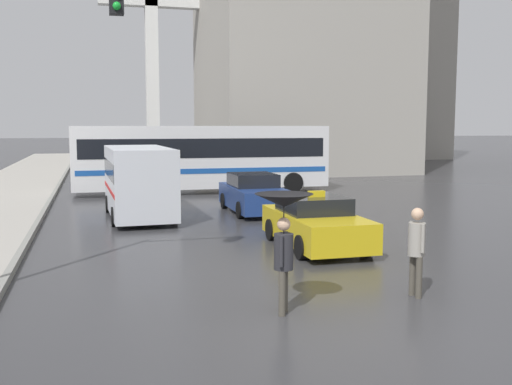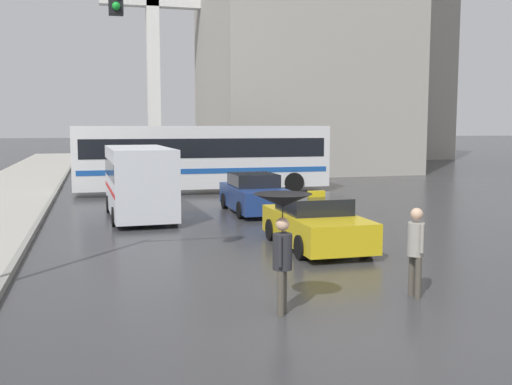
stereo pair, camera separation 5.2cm
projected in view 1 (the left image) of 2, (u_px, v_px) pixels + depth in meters
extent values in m
plane|color=#38383A|center=(347.00, 337.00, 9.16)|extent=(300.00, 300.00, 0.00)
cube|color=gold|center=(316.00, 227.00, 15.84)|extent=(1.80, 4.11, 0.75)
cube|color=black|center=(314.00, 204.00, 15.97)|extent=(1.58, 1.85, 0.44)
cylinder|color=black|center=(367.00, 244.00, 14.87)|extent=(0.20, 0.60, 0.60)
cylinder|color=black|center=(302.00, 247.00, 14.43)|extent=(0.20, 0.60, 0.60)
cylinder|color=black|center=(328.00, 227.00, 17.31)|extent=(0.20, 0.60, 0.60)
cylinder|color=black|center=(271.00, 230.00, 16.87)|extent=(0.20, 0.60, 0.60)
cube|color=yellow|center=(316.00, 194.00, 15.74)|extent=(0.44, 0.16, 0.16)
cube|color=navy|center=(254.00, 197.00, 22.21)|extent=(1.80, 4.26, 0.79)
cube|color=black|center=(253.00, 180.00, 22.34)|extent=(1.58, 1.92, 0.47)
cylinder|color=black|center=(287.00, 208.00, 21.19)|extent=(0.20, 0.60, 0.60)
cylinder|color=black|center=(240.00, 210.00, 20.75)|extent=(0.20, 0.60, 0.60)
cylinder|color=black|center=(266.00, 199.00, 23.73)|extent=(0.20, 0.60, 0.60)
cylinder|color=black|center=(224.00, 201.00, 23.28)|extent=(0.20, 0.60, 0.60)
cube|color=silver|center=(139.00, 180.00, 20.86)|extent=(2.19, 5.50, 2.30)
cube|color=black|center=(138.00, 169.00, 20.82)|extent=(2.19, 5.06, 0.59)
cube|color=red|center=(139.00, 188.00, 20.89)|extent=(2.20, 5.28, 0.14)
cylinder|color=black|center=(174.00, 214.00, 19.71)|extent=(0.22, 0.64, 0.63)
cylinder|color=black|center=(115.00, 217.00, 19.15)|extent=(0.22, 0.64, 0.63)
cylinder|color=black|center=(160.00, 202.00, 22.80)|extent=(0.22, 0.64, 0.63)
cylinder|color=black|center=(109.00, 204.00, 22.24)|extent=(0.22, 0.64, 0.63)
cube|color=silver|center=(202.00, 156.00, 28.81)|extent=(12.09, 2.64, 2.93)
cube|color=black|center=(202.00, 147.00, 28.76)|extent=(11.49, 2.66, 0.89)
cube|color=#194C9E|center=(202.00, 169.00, 28.88)|extent=(11.73, 2.66, 0.24)
cylinder|color=black|center=(279.00, 178.00, 31.15)|extent=(0.96, 0.29, 0.96)
cylinder|color=black|center=(293.00, 182.00, 28.85)|extent=(0.96, 0.29, 0.96)
cylinder|color=black|center=(119.00, 182.00, 29.13)|extent=(0.96, 0.29, 0.96)
cylinder|color=black|center=(120.00, 187.00, 26.82)|extent=(0.96, 0.29, 0.96)
cylinder|color=#4C473D|center=(282.00, 293.00, 10.15)|extent=(0.16, 0.16, 0.78)
cylinder|color=#4C473D|center=(285.00, 290.00, 10.36)|extent=(0.16, 0.16, 0.78)
cylinder|color=#28282D|center=(284.00, 252.00, 10.18)|extent=(0.45, 0.45, 0.62)
sphere|color=#DBAD89|center=(284.00, 224.00, 10.13)|extent=(0.23, 0.23, 0.23)
cylinder|color=#28282D|center=(281.00, 251.00, 9.97)|extent=(0.10, 0.10, 0.53)
cylinder|color=#28282D|center=(286.00, 247.00, 10.37)|extent=(0.10, 0.10, 0.53)
cone|color=black|center=(284.00, 200.00, 10.08)|extent=(1.00, 1.00, 0.22)
cylinder|color=black|center=(284.00, 220.00, 10.12)|extent=(0.02, 0.02, 0.67)
cube|color=#262628|center=(284.00, 285.00, 10.54)|extent=(0.18, 0.21, 0.28)
cylinder|color=#4C473D|center=(412.00, 275.00, 11.39)|extent=(0.13, 0.13, 0.79)
cylinder|color=#4C473D|center=(419.00, 278.00, 11.18)|extent=(0.13, 0.13, 0.79)
cylinder|color=gray|center=(417.00, 239.00, 11.21)|extent=(0.33, 0.33, 0.63)
sphere|color=#DBAD89|center=(418.00, 214.00, 11.16)|extent=(0.23, 0.23, 0.23)
cylinder|color=gray|center=(411.00, 235.00, 11.39)|extent=(0.07, 0.07, 0.53)
cylinder|color=gray|center=(423.00, 239.00, 11.02)|extent=(0.07, 0.07, 0.53)
sphere|color=green|center=(117.00, 6.00, 11.60)|extent=(0.16, 0.16, 0.16)
cube|color=#A39E93|center=(357.00, 44.00, 59.03)|extent=(14.66, 11.92, 22.33)
cube|color=white|center=(152.00, 53.00, 43.51)|extent=(0.90, 0.90, 16.89)
cube|color=white|center=(151.00, 0.00, 43.09)|extent=(7.43, 0.90, 0.90)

